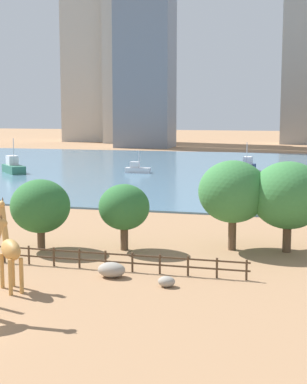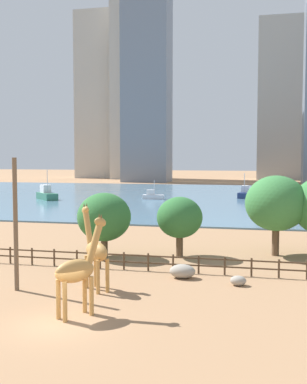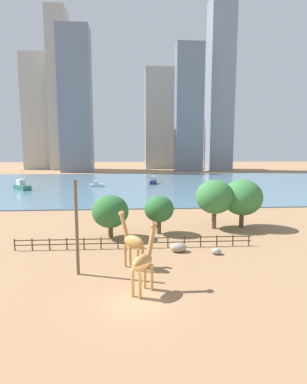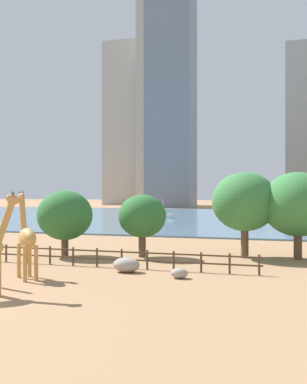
{
  "view_description": "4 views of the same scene",
  "coord_description": "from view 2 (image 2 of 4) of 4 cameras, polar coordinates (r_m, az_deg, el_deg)",
  "views": [
    {
      "loc": [
        16.29,
        -23.54,
        10.45
      ],
      "look_at": [
        3.81,
        23.43,
        3.65
      ],
      "focal_mm": 55.0,
      "sensor_mm": 36.0,
      "label": 1
    },
    {
      "loc": [
        9.81,
        -21.54,
        8.26
      ],
      "look_at": [
        -2.47,
        32.13,
        4.29
      ],
      "focal_mm": 45.0,
      "sensor_mm": 36.0,
      "label": 2
    },
    {
      "loc": [
        -0.19,
        -20.0,
        10.62
      ],
      "look_at": [
        2.5,
        19.6,
        5.2
      ],
      "focal_mm": 28.0,
      "sensor_mm": 36.0,
      "label": 3
    },
    {
      "loc": [
        15.81,
        -18.47,
        5.2
      ],
      "look_at": [
        -0.9,
        32.75,
        5.19
      ],
      "focal_mm": 45.0,
      "sensor_mm": 36.0,
      "label": 4
    }
  ],
  "objects": [
    {
      "name": "enclosure_fence",
      "position": [
        35.76,
        -3.45,
        -8.0
      ],
      "size": [
        26.12,
        0.14,
        1.3
      ],
      "color": "#4C3826",
      "rests_on": "ground"
    },
    {
      "name": "tree_center_broad",
      "position": [
        40.1,
        3.12,
        -3.06
      ],
      "size": [
        3.81,
        3.81,
        4.99
      ],
      "color": "brown",
      "rests_on": "ground"
    },
    {
      "name": "harbor_water",
      "position": [
        99.36,
        7.18,
        -0.61
      ],
      "size": [
        180.0,
        86.0,
        0.2
      ],
      "primitive_type": "cube",
      "color": "slate",
      "rests_on": "ground"
    },
    {
      "name": "tree_right_tall",
      "position": [
        40.17,
        -5.87,
        -2.98
      ],
      "size": [
        4.47,
        4.47,
        5.33
      ],
      "color": "brown",
      "rests_on": "ground"
    },
    {
      "name": "boat_sailboat",
      "position": [
        93.04,
        -0.11,
        -0.46
      ],
      "size": [
        4.18,
        1.67,
        3.7
      ],
      "rotation": [
        0.0,
        0.0,
        0.05
      ],
      "color": "silver",
      "rests_on": "harbor_water"
    },
    {
      "name": "utility_pole",
      "position": [
        30.89,
        -16.03,
        -3.72
      ],
      "size": [
        0.28,
        0.28,
        8.25
      ],
      "primitive_type": "cylinder",
      "color": "brown",
      "rests_on": "ground"
    },
    {
      "name": "boat_ferry",
      "position": [
        94.38,
        -12.55,
        -0.29
      ],
      "size": [
        6.03,
        6.15,
        5.7
      ],
      "rotation": [
        0.0,
        0.0,
        5.48
      ],
      "color": "#337259",
      "rests_on": "harbor_water"
    },
    {
      "name": "skyline_tower_short",
      "position": [
        198.58,
        -6.31,
        11.19
      ],
      "size": [
        17.22,
        14.21,
        65.49
      ],
      "primitive_type": "cube",
      "color": "#ADA89E",
      "rests_on": "ground"
    },
    {
      "name": "boulder_by_pole",
      "position": [
        33.39,
        3.45,
        -9.36
      ],
      "size": [
        1.78,
        1.27,
        0.95
      ],
      "primitive_type": "ellipsoid",
      "color": "gray",
      "rests_on": "ground"
    },
    {
      "name": "skyline_tower_needle",
      "position": [
        190.25,
        -3.07,
        14.92
      ],
      "size": [
        10.54,
        13.64,
        87.79
      ],
      "primitive_type": "cube",
      "color": "#ADA89E",
      "rests_on": "ground"
    },
    {
      "name": "giraffe_companion",
      "position": [
        25.46,
        -8.97,
        -9.12
      ],
      "size": [
        2.38,
        2.96,
        5.26
      ],
      "rotation": [
        0.0,
        0.0,
        0.95
      ],
      "color": "#C18C47",
      "rests_on": "ground"
    },
    {
      "name": "boulder_near_fence",
      "position": [
        31.99,
        10.01,
        -10.31
      ],
      "size": [
        1.04,
        0.85,
        0.64
      ],
      "primitive_type": "ellipsoid",
      "color": "gray",
      "rests_on": "ground"
    },
    {
      "name": "tree_left_small",
      "position": [
        41.52,
        14.34,
        -1.32
      ],
      "size": [
        5.17,
        5.17,
        6.76
      ],
      "color": "brown",
      "rests_on": "ground"
    },
    {
      "name": "boat_tug",
      "position": [
        97.94,
        10.75,
        -0.18
      ],
      "size": [
        2.6,
        5.68,
        4.94
      ],
      "rotation": [
        0.0,
        0.0,
        4.6
      ],
      "color": "navy",
      "rests_on": "harbor_water"
    },
    {
      "name": "skyline_block_central",
      "position": [
        188.86,
        15.02,
        10.53
      ],
      "size": [
        17.95,
        11.11,
        59.56
      ],
      "primitive_type": "cube",
      "color": "#ADA89E",
      "rests_on": "ground"
    },
    {
      "name": "giraffe_tall",
      "position": [
        30.37,
        -6.9,
        -6.9
      ],
      "size": [
        2.72,
        2.67,
        5.33
      ],
      "rotation": [
        0.0,
        0.0,
        2.37
      ],
      "color": "#C18C47",
      "rests_on": "ground"
    },
    {
      "name": "ground_plane",
      "position": [
        102.35,
        7.35,
        -0.53
      ],
      "size": [
        400.0,
        400.0,
        0.0
      ],
      "primitive_type": "plane",
      "color": "#9E7551"
    },
    {
      "name": "skyline_block_right",
      "position": [
        165.07,
        -0.8,
        13.57
      ],
      "size": [
        15.5,
        11.16,
        70.69
      ],
      "primitive_type": "cube",
      "color": "slate",
      "rests_on": "ground"
    }
  ]
}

